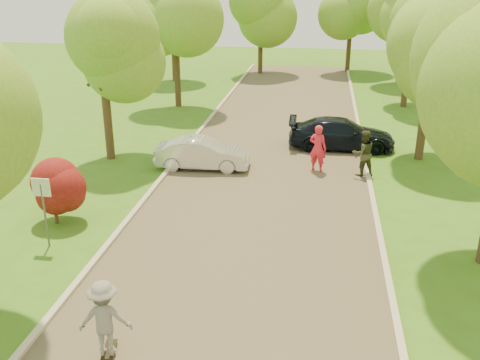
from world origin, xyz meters
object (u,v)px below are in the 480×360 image
Objects in this scene: skateboarder at (105,318)px; person_striped at (318,148)px; longboard at (108,353)px; dark_sedan at (341,134)px; person_olive at (363,153)px; street_sign at (43,198)px; silver_sedan at (202,154)px.

person_striped is (4.16, 12.23, 0.00)m from skateboarder.
person_striped reaches higher than longboard.
person_olive is at bearing -169.10° from dark_sedan.
person_striped is (7.80, 7.79, -0.59)m from street_sign.
street_sign is 2.38× the size of longboard.
skateboarder reaches higher than silver_sedan.
person_striped is at bearing -87.87° from silver_sedan.
silver_sedan reaches higher than longboard.
dark_sedan is 16.31m from longboard.
person_striped is at bearing 160.61° from dark_sedan.
longboard is at bearing 159.84° from dark_sedan.
person_olive is (5.96, 11.98, -0.03)m from skateboarder.
dark_sedan is at bearing 51.23° from street_sign.
street_sign reaches higher than silver_sedan.
person_striped is at bearing -119.81° from longboard.
street_sign is at bearing 154.53° from silver_sedan.
skateboarder is (0.56, -11.82, 0.33)m from silver_sedan.
street_sign reaches higher than longboard.
longboard is 13.40m from person_olive.
silver_sedan is 1.99× the size of person_striped.
person_olive is (9.60, 7.53, -0.62)m from street_sign.
silver_sedan is at bearing 24.32° from person_striped.
person_olive is (6.53, 0.16, 0.30)m from silver_sedan.
dark_sedan is 16.30m from skateboarder.
longboard is at bearing 90.56° from person_striped.
dark_sedan is 3.56m from person_olive.
person_olive is (1.80, -0.25, -0.04)m from person_striped.
dark_sedan is at bearing -88.48° from person_striped.
skateboarder is at bearing -50.70° from street_sign.
silver_sedan is (3.07, 7.38, -0.92)m from street_sign.
street_sign is 0.56× the size of silver_sedan.
silver_sedan is at bearing 120.62° from dark_sedan.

